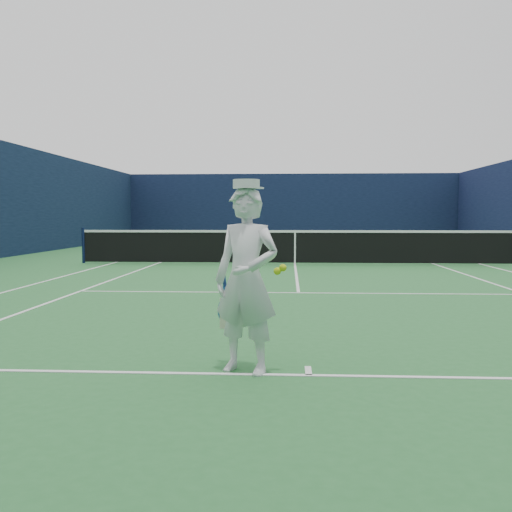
% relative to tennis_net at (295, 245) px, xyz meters
% --- Properties ---
extents(ground, '(80.00, 80.00, 0.00)m').
position_rel_tennis_net_xyz_m(ground, '(0.00, 0.00, -0.55)').
color(ground, '#286A32').
rests_on(ground, ground).
extents(court_markings, '(11.03, 23.83, 0.01)m').
position_rel_tennis_net_xyz_m(court_markings, '(0.00, 0.00, -0.55)').
color(court_markings, white).
rests_on(court_markings, ground).
extents(windscreen_fence, '(20.12, 36.12, 4.00)m').
position_rel_tennis_net_xyz_m(windscreen_fence, '(0.00, 0.00, 1.45)').
color(windscreen_fence, '#0D1632').
rests_on(windscreen_fence, ground).
extents(tennis_net, '(12.88, 0.09, 1.07)m').
position_rel_tennis_net_xyz_m(tennis_net, '(0.00, 0.00, 0.00)').
color(tennis_net, '#141E4C').
rests_on(tennis_net, ground).
extents(tennis_player, '(0.72, 0.70, 1.75)m').
position_rel_tennis_net_xyz_m(tennis_player, '(-0.56, -11.79, 0.30)').
color(tennis_player, white).
rests_on(tennis_player, ground).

